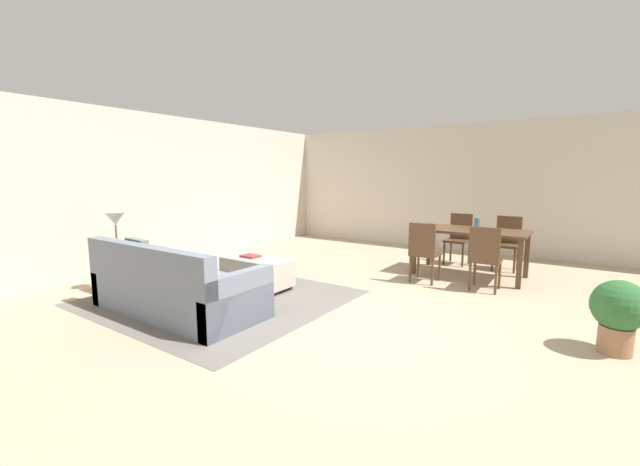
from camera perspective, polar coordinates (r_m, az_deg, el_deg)
The scene contains 16 objects.
ground_plane at distance 4.53m, azimuth 6.09°, elevation -12.64°, with size 10.80×10.80×0.00m, color tan.
wall_back at distance 8.96m, azimuth 21.72°, elevation 6.03°, with size 9.00×0.12×2.70m, color beige.
wall_left at distance 7.75m, azimuth -22.55°, elevation 5.72°, with size 0.12×11.00×2.70m, color beige.
area_rug at distance 5.48m, azimuth -14.14°, elevation -9.05°, with size 3.00×2.80×0.01m, color slate.
couch at distance 5.01m, azimuth -20.33°, elevation -7.53°, with size 2.17×0.97×0.86m.
ottoman_table at distance 5.82m, azimuth -9.44°, elevation -5.40°, with size 1.13×0.48×0.43m.
side_table at distance 6.17m, azimuth -27.19°, elevation -3.34°, with size 0.40×0.40×0.60m.
table_lamp at distance 6.09m, azimuth -27.52°, elevation 1.63°, with size 0.26×0.26×0.53m.
dining_table at distance 6.78m, azimuth 20.92°, elevation -0.28°, with size 1.70×0.88×0.76m.
dining_chair_near_left at distance 6.14m, azimuth 14.79°, elevation -2.25°, with size 0.40×0.40×0.92m.
dining_chair_near_right at distance 5.95m, azimuth 22.78°, elevation -2.96°, with size 0.41×0.41×0.92m.
dining_chair_far_left at distance 7.69m, azimuth 19.48°, elevation -0.36°, with size 0.43×0.43×0.92m.
dining_chair_far_right at distance 7.52m, azimuth 25.48°, elevation -0.88°, with size 0.40×0.40×0.92m.
vase_centerpiece at distance 6.72m, azimuth 21.79°, elevation 1.23°, with size 0.09×0.09×0.19m, color slate.
book_on_ottoman at distance 5.84m, azimuth -10.03°, elevation -3.31°, with size 0.26×0.20×0.03m, color maroon.
potted_plant at distance 4.53m, azimuth 37.22°, elevation -9.02°, with size 0.46×0.46×0.68m.
Camera 1 is at (1.99, -3.73, 1.62)m, focal length 22.11 mm.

